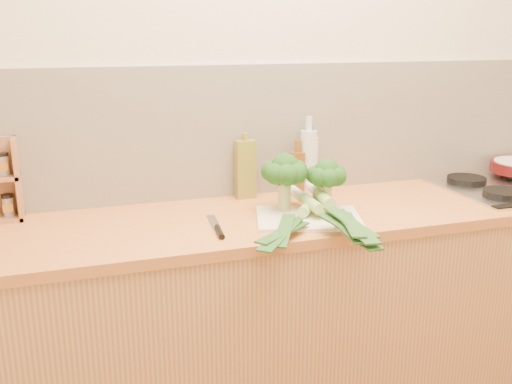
# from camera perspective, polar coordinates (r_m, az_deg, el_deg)

# --- Properties ---
(room_shell) EXTENTS (3.50, 3.50, 3.50)m
(room_shell) POSITION_cam_1_polar(r_m,az_deg,el_deg) (2.40, 1.57, 6.24)
(room_shell) COLOR beige
(room_shell) RESTS_ON ground
(counter) EXTENTS (3.20, 0.62, 0.90)m
(counter) POSITION_cam_1_polar(r_m,az_deg,el_deg) (2.37, 3.84, -12.31)
(counter) COLOR tan
(counter) RESTS_ON ground
(chopping_board) EXTENTS (0.44, 0.37, 0.01)m
(chopping_board) POSITION_cam_1_polar(r_m,az_deg,el_deg) (2.10, 5.28, -2.61)
(chopping_board) COLOR beige
(chopping_board) RESTS_ON counter
(broccoli_left) EXTENTS (0.17, 0.18, 0.22)m
(broccoli_left) POSITION_cam_1_polar(r_m,az_deg,el_deg) (2.13, 2.89, 2.03)
(broccoli_left) COLOR #9BA761
(broccoli_left) RESTS_ON chopping_board
(broccoli_right) EXTENTS (0.15, 0.15, 0.20)m
(broccoli_right) POSITION_cam_1_polar(r_m,az_deg,el_deg) (2.16, 7.07, 1.65)
(broccoli_right) COLOR #9BA761
(broccoli_right) RESTS_ON chopping_board
(leek_front) EXTENTS (0.45, 0.55, 0.04)m
(leek_front) POSITION_cam_1_polar(r_m,az_deg,el_deg) (2.06, 4.62, -2.12)
(leek_front) COLOR white
(leek_front) RESTS_ON chopping_board
(leek_mid) EXTENTS (0.10, 0.69, 0.04)m
(leek_mid) POSITION_cam_1_polar(r_m,az_deg,el_deg) (2.05, 6.34, -1.72)
(leek_mid) COLOR white
(leek_mid) RESTS_ON chopping_board
(leek_back) EXTENTS (0.15, 0.68, 0.04)m
(leek_back) POSITION_cam_1_polar(r_m,az_deg,el_deg) (2.06, 7.40, -1.18)
(leek_back) COLOR white
(leek_back) RESTS_ON chopping_board
(chefs_knife) EXTENTS (0.05, 0.27, 0.02)m
(chefs_knife) POSITION_cam_1_polar(r_m,az_deg,el_deg) (1.97, -3.83, -3.74)
(chefs_knife) COLOR silver
(chefs_knife) RESTS_ON counter
(oil_tin) EXTENTS (0.08, 0.05, 0.27)m
(oil_tin) POSITION_cam_1_polar(r_m,az_deg,el_deg) (2.34, -1.06, 2.34)
(oil_tin) COLOR olive
(oil_tin) RESTS_ON counter
(glass_bottle) EXTENTS (0.07, 0.07, 0.33)m
(glass_bottle) POSITION_cam_1_polar(r_m,az_deg,el_deg) (2.42, 5.23, 3.13)
(glass_bottle) COLOR silver
(glass_bottle) RESTS_ON counter
(amber_bottle) EXTENTS (0.06, 0.06, 0.23)m
(amber_bottle) POSITION_cam_1_polar(r_m,az_deg,el_deg) (2.40, 4.16, 1.99)
(amber_bottle) COLOR brown
(amber_bottle) RESTS_ON counter
(water_bottle) EXTENTS (0.08, 0.08, 0.27)m
(water_bottle) POSITION_cam_1_polar(r_m,az_deg,el_deg) (2.44, 5.31, 2.55)
(water_bottle) COLOR silver
(water_bottle) RESTS_ON counter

